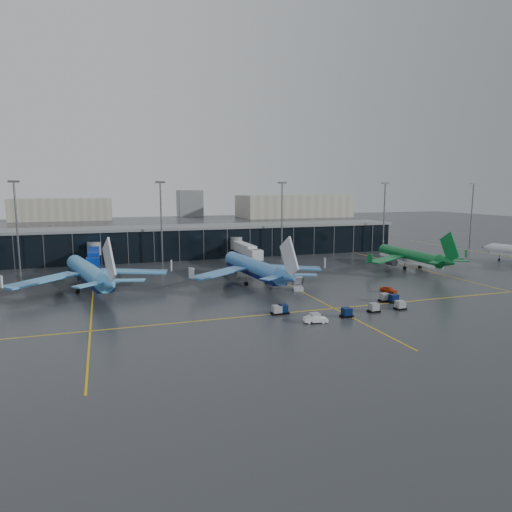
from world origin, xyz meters
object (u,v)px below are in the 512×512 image
object	(u,v)px
baggage_carts	(348,307)
mobile_airstair	(298,287)
airliner_arkefly	(88,262)
service_van_red	(389,290)
airliner_klm_near	(253,258)
service_van_white	(316,319)
airliner_aer_lingus	(410,249)

from	to	relation	value
baggage_carts	mobile_airstair	distance (m)	20.01
baggage_carts	airliner_arkefly	bearing A→B (deg)	143.13
service_van_red	airliner_arkefly	bearing A→B (deg)	138.30
airliner_arkefly	baggage_carts	world-z (taller)	airliner_arkefly
airliner_klm_near	service_van_red	size ratio (longest dim) A/B	10.34
airliner_klm_near	baggage_carts	world-z (taller)	airliner_klm_near
service_van_white	airliner_aer_lingus	bearing A→B (deg)	-40.68
airliner_aer_lingus	baggage_carts	xyz separation A→B (m)	(-41.58, -36.88, -5.04)
service_van_red	airliner_aer_lingus	bearing A→B (deg)	25.13
airliner_arkefly	service_van_white	xyz separation A→B (m)	(38.11, -40.41, -5.92)
airliner_klm_near	service_van_white	world-z (taller)	airliner_klm_near
mobile_airstair	service_van_red	distance (m)	20.37
airliner_aer_lingus	baggage_carts	world-z (taller)	airliner_aer_lingus
service_van_red	service_van_white	distance (m)	30.53
airliner_klm_near	service_van_white	size ratio (longest dim) A/B	9.74
airliner_klm_near	service_van_white	bearing A→B (deg)	-95.90
airliner_aer_lingus	mobile_airstair	distance (m)	46.68
airliner_arkefly	baggage_carts	xyz separation A→B (m)	(47.38, -35.53, -5.85)
baggage_carts	service_van_red	world-z (taller)	baggage_carts
airliner_aer_lingus	service_van_white	size ratio (longest dim) A/B	8.91
airliner_klm_near	mobile_airstair	distance (m)	14.24
airliner_klm_near	airliner_aer_lingus	distance (m)	50.78
airliner_arkefly	airliner_aer_lingus	world-z (taller)	airliner_arkefly
airliner_klm_near	baggage_carts	size ratio (longest dim) A/B	1.47
airliner_arkefly	mobile_airstair	world-z (taller)	airliner_arkefly
baggage_carts	mobile_airstair	bearing A→B (deg)	94.69
service_van_red	baggage_carts	bearing A→B (deg)	-167.20
service_van_white	service_van_red	bearing A→B (deg)	-48.44
airliner_aer_lingus	mobile_airstair	size ratio (longest dim) A/B	10.21
airliner_klm_near	airliner_aer_lingus	world-z (taller)	airliner_klm_near
airliner_aer_lingus	service_van_red	xyz separation A→B (m)	(-24.85, -25.74, -5.12)
baggage_carts	mobile_airstair	world-z (taller)	mobile_airstair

